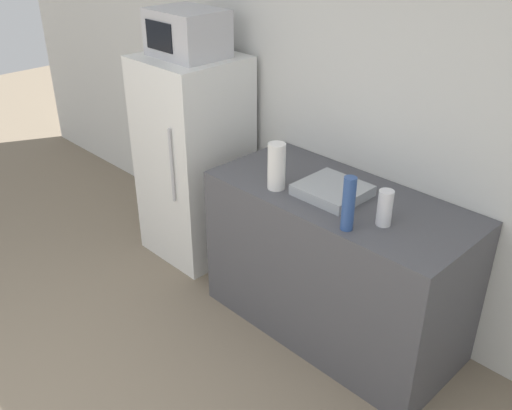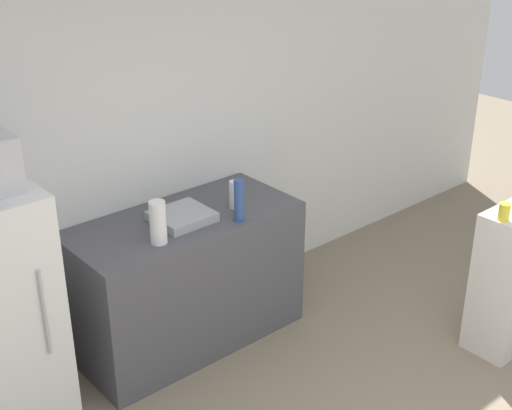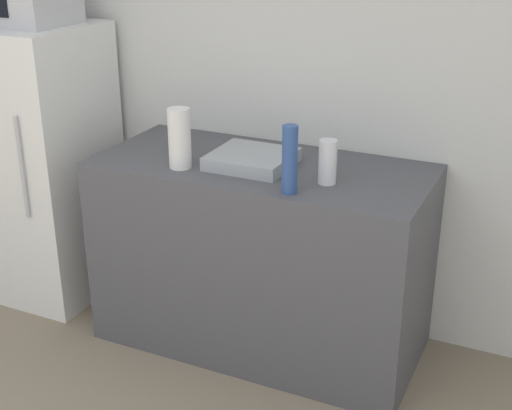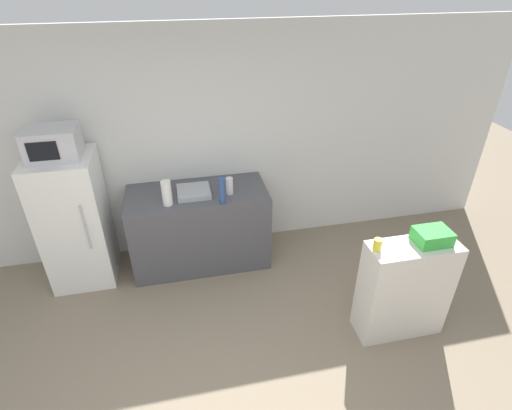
% 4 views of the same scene
% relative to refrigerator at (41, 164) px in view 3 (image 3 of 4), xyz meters
% --- Properties ---
extents(wall_back, '(8.00, 0.06, 2.60)m').
position_rel_refrigerator_xyz_m(wall_back, '(1.15, 0.38, 0.57)').
color(wall_back, silver).
rests_on(wall_back, ground_plane).
extents(refrigerator, '(0.64, 0.64, 1.47)m').
position_rel_refrigerator_xyz_m(refrigerator, '(0.00, 0.00, 0.00)').
color(refrigerator, white).
rests_on(refrigerator, ground_plane).
extents(counter, '(1.53, 0.70, 0.93)m').
position_rel_refrigerator_xyz_m(counter, '(1.30, -0.00, -0.27)').
color(counter, '#4C4C51').
rests_on(counter, ground_plane).
extents(sink_basin, '(0.35, 0.33, 0.06)m').
position_rel_refrigerator_xyz_m(sink_basin, '(1.26, -0.04, 0.22)').
color(sink_basin, '#9EA3A8').
rests_on(sink_basin, counter).
extents(bottle_tall, '(0.06, 0.06, 0.28)m').
position_rel_refrigerator_xyz_m(bottle_tall, '(1.54, -0.27, 0.33)').
color(bottle_tall, '#2D4C8C').
rests_on(bottle_tall, counter).
extents(bottle_short, '(0.08, 0.08, 0.19)m').
position_rel_refrigerator_xyz_m(bottle_short, '(1.65, -0.10, 0.29)').
color(bottle_short, silver).
rests_on(bottle_short, counter).
extents(paper_towel_roll, '(0.10, 0.10, 0.27)m').
position_rel_refrigerator_xyz_m(paper_towel_roll, '(0.99, -0.19, 0.33)').
color(paper_towel_roll, white).
rests_on(paper_towel_roll, counter).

